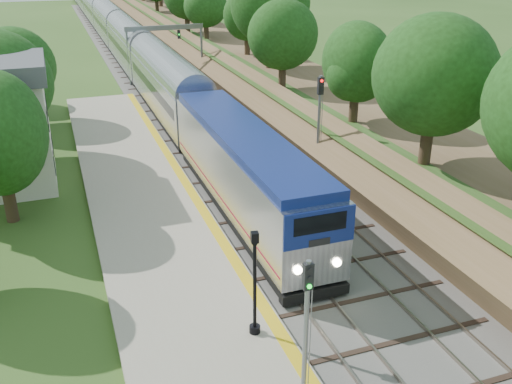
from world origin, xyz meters
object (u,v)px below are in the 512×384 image
object	(u,v)px
lamppost_far	(255,290)
signal_platform	(306,317)
signal_farside	(319,116)
train	(110,26)
signal_gantry	(165,39)

from	to	relation	value
lamppost_far	signal_platform	size ratio (longest dim) A/B	0.83
lamppost_far	signal_farside	bearing A→B (deg)	56.75
signal_platform	signal_farside	bearing A→B (deg)	63.47
train	signal_platform	xyz separation A→B (m)	(-2.90, -79.13, 1.22)
signal_platform	train	bearing A→B (deg)	87.90
train	signal_platform	size ratio (longest dim) A/B	28.56
lamppost_far	signal_farside	size ratio (longest dim) A/B	0.66
signal_gantry	signal_farside	distance (m)	30.68
train	signal_farside	distance (m)	61.24
signal_platform	signal_farside	size ratio (longest dim) A/B	0.79
train	signal_farside	world-z (taller)	signal_farside
signal_gantry	train	distance (m)	30.65
train	signal_platform	bearing A→B (deg)	-92.10
lamppost_far	train	bearing A→B (deg)	87.52
train	signal_farside	xyz separation A→B (m)	(6.20, -60.90, 1.81)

